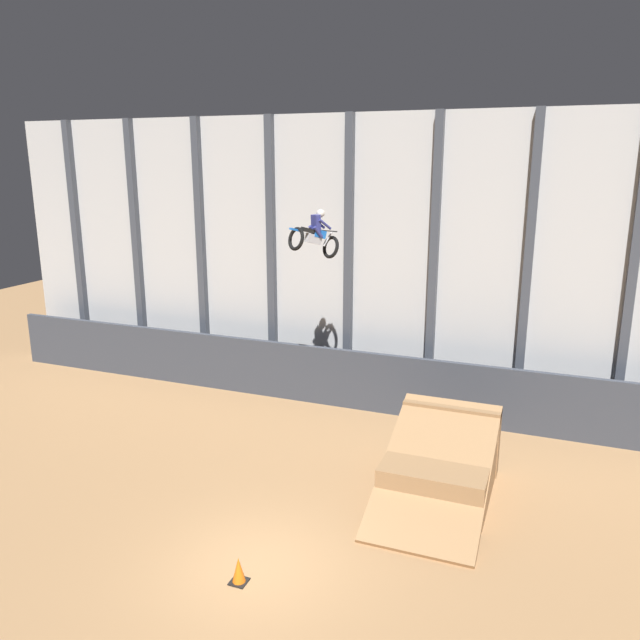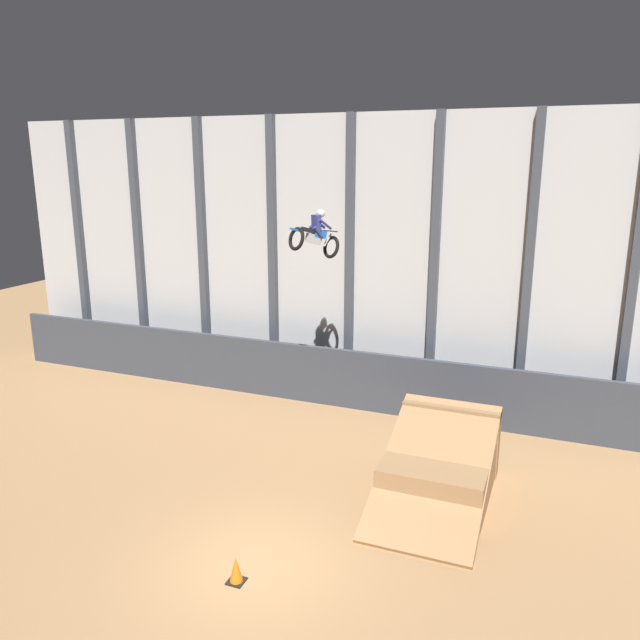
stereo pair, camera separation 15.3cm
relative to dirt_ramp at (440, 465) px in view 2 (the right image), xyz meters
The scene contains 6 objects.
ground_plane 5.75m from the dirt_ramp, 122.37° to the right, with size 60.00×60.00×0.00m, color #9E754C.
arena_back_wall 7.86m from the dirt_ramp, 117.85° to the left, with size 32.00×0.40×10.14m.
lower_barrier 5.43m from the dirt_ramp, 124.32° to the left, with size 31.36×0.20×2.12m.
dirt_ramp is the anchor object (origin of this frame).
rider_bike_solo 7.81m from the dirt_ramp, 149.72° to the left, with size 1.47×1.79×1.61m.
traffic_cone_near_ramp 6.28m from the dirt_ramp, 120.52° to the right, with size 0.36×0.36×0.58m.
Camera 2 is at (5.69, -10.38, 8.55)m, focal length 35.00 mm.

